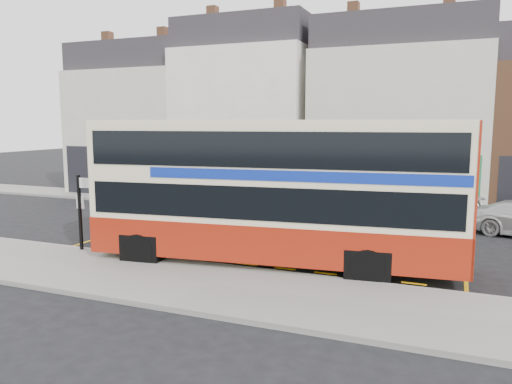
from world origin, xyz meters
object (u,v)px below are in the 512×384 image
at_px(double_decker_bus, 274,190).
at_px(street_tree_left, 120,135).
at_px(street_tree_right, 413,145).
at_px(car_silver, 146,194).
at_px(bus_stop_post, 81,205).
at_px(car_grey, 285,202).

xyz_separation_m(double_decker_bus, street_tree_left, (-14.68, 11.37, 1.35)).
bearing_deg(street_tree_right, car_silver, -172.15).
relative_size(bus_stop_post, car_grey, 0.69).
relative_size(double_decker_bus, bus_stop_post, 4.50).
distance_m(car_silver, street_tree_right, 14.89).
distance_m(bus_stop_post, street_tree_left, 14.93).
xyz_separation_m(street_tree_left, street_tree_right, (18.12, -0.71, -0.29)).
bearing_deg(street_tree_right, car_grey, -164.35).
xyz_separation_m(double_decker_bus, car_grey, (-2.66, 8.95, -1.88)).
bearing_deg(bus_stop_post, double_decker_bus, 5.53).
bearing_deg(street_tree_right, bus_stop_post, -131.13).
bearing_deg(street_tree_left, bus_stop_post, -58.40).
bearing_deg(double_decker_bus, street_tree_right, 65.64).
bearing_deg(car_grey, double_decker_bus, -146.90).
relative_size(bus_stop_post, street_tree_right, 0.52).
bearing_deg(car_grey, street_tree_left, 95.13).
xyz_separation_m(double_decker_bus, street_tree_right, (3.44, 10.66, 1.07)).
bearing_deg(street_tree_left, car_silver, -36.49).
distance_m(car_grey, street_tree_right, 6.99).
xyz_separation_m(car_silver, car_grey, (8.36, 0.28, -0.01)).
bearing_deg(bus_stop_post, street_tree_right, 44.41).
height_order(car_grey, street_tree_left, street_tree_left).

